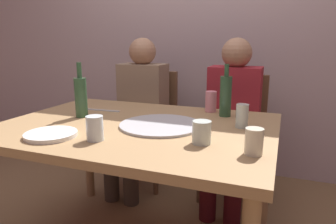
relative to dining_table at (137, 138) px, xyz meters
name	(u,v)px	position (x,y,z in m)	size (l,w,h in m)	color
back_wall	(205,22)	(0.00, 1.36, 0.64)	(6.00, 0.10, 2.60)	#B29EA3
dining_table	(137,138)	(0.00, 0.00, 0.00)	(1.37, 1.00, 0.74)	#99754C
pizza_tray	(161,125)	(0.13, 0.01, 0.08)	(0.41, 0.41, 0.01)	#ADADB2
wine_bottle	(226,95)	(0.39, 0.33, 0.19)	(0.07, 0.07, 0.29)	#2D5133
beer_bottle	(81,96)	(-0.35, 0.03, 0.19)	(0.07, 0.07, 0.30)	#2D5133
tumbler_near	(242,116)	(0.51, 0.13, 0.13)	(0.06, 0.06, 0.12)	#B7C6BC
tumbler_far	(254,141)	(0.60, -0.23, 0.13)	(0.07, 0.07, 0.10)	beige
wine_glass	(95,128)	(-0.05, -0.29, 0.13)	(0.07, 0.07, 0.11)	silver
short_glass	(202,132)	(0.39, -0.17, 0.12)	(0.08, 0.08, 0.10)	#B7C6BC
soda_can	(211,102)	(0.29, 0.41, 0.14)	(0.07, 0.07, 0.12)	pink
plate_stack	(51,134)	(-0.26, -0.32, 0.09)	(0.23, 0.23, 0.02)	white
table_knife	(103,110)	(-0.33, 0.20, 0.08)	(0.22, 0.02, 0.01)	#B7B7BC
chair_left	(147,119)	(-0.36, 0.90, -0.14)	(0.44, 0.44, 0.90)	brown
chair_right	(234,127)	(0.36, 0.90, -0.14)	(0.44, 0.44, 0.90)	brown
guest_in_sweater	(138,107)	(-0.36, 0.75, -0.02)	(0.36, 0.56, 1.17)	#937A60
guest_in_beanie	(232,115)	(0.36, 0.75, -0.02)	(0.36, 0.56, 1.17)	maroon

